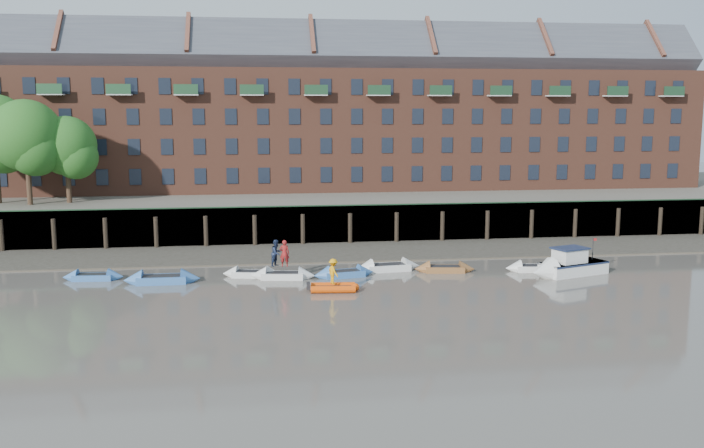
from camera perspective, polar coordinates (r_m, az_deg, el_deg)
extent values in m
plane|color=#5F5850|center=(41.79, 1.06, -6.85)|extent=(220.00, 220.00, 0.00)
cube|color=#3D382F|center=(59.18, -1.59, -2.20)|extent=(110.00, 8.00, 0.50)
cube|color=#4C4336|center=(55.87, -1.22, -2.86)|extent=(110.00, 1.60, 0.10)
cube|color=#2D2A26|center=(63.22, -2.02, -0.03)|extent=(110.00, 0.80, 3.20)
cylinder|color=black|center=(65.42, -25.25, -0.84)|extent=(0.36, 0.36, 2.60)
cylinder|color=black|center=(64.32, -21.86, -0.78)|extent=(0.36, 0.36, 2.60)
cylinder|color=black|center=(63.45, -18.35, -0.72)|extent=(0.36, 0.36, 2.60)
cylinder|color=black|center=(62.82, -14.77, -0.65)|extent=(0.36, 0.36, 2.60)
cylinder|color=black|center=(62.45, -11.12, -0.58)|extent=(0.36, 0.36, 2.60)
cylinder|color=black|center=(62.33, -7.45, -0.50)|extent=(0.36, 0.36, 2.60)
cylinder|color=black|center=(62.47, -3.78, -0.43)|extent=(0.36, 0.36, 2.60)
cylinder|color=black|center=(62.86, -0.14, -0.35)|extent=(0.36, 0.36, 2.60)
cylinder|color=black|center=(63.50, 3.44, -0.28)|extent=(0.36, 0.36, 2.60)
cylinder|color=black|center=(64.38, 6.93, -0.20)|extent=(0.36, 0.36, 2.60)
cylinder|color=black|center=(65.50, 10.32, -0.13)|extent=(0.36, 0.36, 2.60)
cylinder|color=black|center=(66.84, 13.59, -0.05)|extent=(0.36, 0.36, 2.60)
cylinder|color=black|center=(68.38, 16.71, 0.02)|extent=(0.36, 0.36, 2.60)
cylinder|color=black|center=(70.12, 19.69, 0.08)|extent=(0.36, 0.36, 2.60)
cylinder|color=black|center=(72.04, 22.52, 0.14)|extent=(0.36, 0.36, 2.60)
cylinder|color=black|center=(74.13, 25.20, 0.20)|extent=(0.36, 0.36, 2.60)
cube|color=#264C2D|center=(62.70, -2.00, 1.42)|extent=(110.00, 0.06, 0.10)
cube|color=#5E594D|center=(76.64, -3.02, 1.51)|extent=(110.00, 28.00, 3.20)
cube|color=brown|center=(77.05, -3.13, 7.22)|extent=(80.00, 10.00, 12.00)
cube|color=#42444C|center=(77.20, -3.18, 12.56)|extent=(80.60, 15.56, 15.56)
cube|color=black|center=(75.58, -25.30, 3.17)|extent=(1.10, 0.12, 1.50)
cube|color=black|center=(74.72, -23.10, 3.26)|extent=(1.10, 0.12, 1.50)
cube|color=black|center=(73.98, -20.86, 3.34)|extent=(1.10, 0.12, 1.50)
cube|color=black|center=(73.36, -18.57, 3.41)|extent=(1.10, 0.12, 1.50)
cube|color=black|center=(72.85, -16.25, 3.48)|extent=(1.10, 0.12, 1.50)
cube|color=black|center=(72.46, -13.90, 3.55)|extent=(1.10, 0.12, 1.50)
cube|color=black|center=(72.20, -11.53, 3.61)|extent=(1.10, 0.12, 1.50)
cube|color=black|center=(72.06, -9.15, 3.67)|extent=(1.10, 0.12, 1.50)
cube|color=black|center=(72.04, -6.76, 3.72)|extent=(1.10, 0.12, 1.50)
cube|color=black|center=(72.15, -4.37, 3.76)|extent=(1.10, 0.12, 1.50)
cube|color=black|center=(72.39, -1.99, 3.79)|extent=(1.10, 0.12, 1.50)
cube|color=black|center=(72.74, 0.36, 3.82)|extent=(1.10, 0.12, 1.50)
cube|color=black|center=(73.22, 2.69, 3.85)|extent=(1.10, 0.12, 1.50)
cube|color=black|center=(73.82, 4.99, 3.86)|extent=(1.10, 0.12, 1.50)
cube|color=black|center=(74.53, 7.25, 3.87)|extent=(1.10, 0.12, 1.50)
cube|color=black|center=(75.36, 9.46, 3.88)|extent=(1.10, 0.12, 1.50)
cube|color=black|center=(76.29, 11.62, 3.88)|extent=(1.10, 0.12, 1.50)
cube|color=black|center=(77.33, 13.72, 3.87)|extent=(1.10, 0.12, 1.50)
cube|color=black|center=(78.47, 15.77, 3.86)|extent=(1.10, 0.12, 1.50)
cube|color=black|center=(79.71, 17.75, 3.84)|extent=(1.10, 0.12, 1.50)
cube|color=black|center=(81.04, 19.67, 3.82)|extent=(1.10, 0.12, 1.50)
cube|color=black|center=(82.46, 21.53, 3.80)|extent=(1.10, 0.12, 1.50)
cube|color=black|center=(83.96, 23.32, 3.77)|extent=(1.10, 0.12, 1.50)
cube|color=black|center=(74.54, -23.23, 5.40)|extent=(1.10, 0.12, 1.50)
cube|color=black|center=(73.80, -20.98, 5.50)|extent=(1.10, 0.12, 1.50)
cube|color=black|center=(73.17, -18.68, 5.59)|extent=(1.10, 0.12, 1.50)
cube|color=black|center=(72.66, -16.35, 5.68)|extent=(1.10, 0.12, 1.50)
cube|color=black|center=(72.28, -13.98, 5.76)|extent=(1.10, 0.12, 1.50)
cube|color=black|center=(72.01, -11.60, 5.83)|extent=(1.10, 0.12, 1.50)
cube|color=black|center=(71.87, -9.20, 5.89)|extent=(1.10, 0.12, 1.50)
cube|color=black|center=(71.85, -6.80, 5.94)|extent=(1.10, 0.12, 1.50)
cube|color=black|center=(71.96, -4.40, 5.98)|extent=(1.10, 0.12, 1.50)
cube|color=black|center=(72.20, -2.01, 6.01)|extent=(1.10, 0.12, 1.50)
cube|color=black|center=(72.56, 0.37, 6.03)|extent=(1.10, 0.12, 1.50)
cube|color=black|center=(73.04, 2.71, 6.04)|extent=(1.10, 0.12, 1.50)
cube|color=black|center=(73.63, 5.02, 6.03)|extent=(1.10, 0.12, 1.50)
cube|color=black|center=(74.35, 7.29, 6.02)|extent=(1.10, 0.12, 1.50)
cube|color=black|center=(75.18, 9.51, 6.00)|extent=(1.10, 0.12, 1.50)
cube|color=black|center=(76.11, 11.68, 5.98)|extent=(1.10, 0.12, 1.50)
cube|color=black|center=(77.16, 13.80, 5.94)|extent=(1.10, 0.12, 1.50)
cube|color=black|center=(78.30, 15.85, 5.90)|extent=(1.10, 0.12, 1.50)
cube|color=black|center=(79.54, 17.84, 5.85)|extent=(1.10, 0.12, 1.50)
cube|color=black|center=(80.87, 19.77, 5.80)|extent=(1.10, 0.12, 1.50)
cube|color=black|center=(82.29, 21.64, 5.74)|extent=(1.10, 0.12, 1.50)
cube|color=black|center=(83.80, 23.44, 5.68)|extent=(1.10, 0.12, 1.50)
cube|color=black|center=(74.47, -23.36, 7.55)|extent=(1.10, 0.12, 1.50)
cube|color=black|center=(73.72, -21.10, 7.67)|extent=(1.10, 0.12, 1.50)
cube|color=black|center=(73.09, -18.79, 7.78)|extent=(1.10, 0.12, 1.50)
cube|color=black|center=(72.58, -16.44, 7.89)|extent=(1.10, 0.12, 1.50)
cube|color=black|center=(72.20, -14.07, 7.98)|extent=(1.10, 0.12, 1.50)
cube|color=black|center=(71.93, -11.67, 8.06)|extent=(1.10, 0.12, 1.50)
cube|color=black|center=(71.79, -9.26, 8.12)|extent=(1.10, 0.12, 1.50)
cube|color=black|center=(71.78, -6.84, 8.17)|extent=(1.10, 0.12, 1.50)
cube|color=black|center=(71.89, -4.42, 8.21)|extent=(1.10, 0.12, 1.50)
cube|color=black|center=(72.12, -2.02, 8.23)|extent=(1.10, 0.12, 1.50)
cube|color=black|center=(72.48, 0.37, 8.24)|extent=(1.10, 0.12, 1.50)
cube|color=black|center=(72.96, 2.73, 8.23)|extent=(1.10, 0.12, 1.50)
cube|color=black|center=(73.56, 5.05, 8.21)|extent=(1.10, 0.12, 1.50)
cube|color=black|center=(74.27, 7.33, 8.18)|extent=(1.10, 0.12, 1.50)
cube|color=black|center=(75.10, 9.56, 8.14)|extent=(1.10, 0.12, 1.50)
cube|color=black|center=(76.04, 11.75, 8.08)|extent=(1.10, 0.12, 1.50)
cube|color=black|center=(77.08, 13.87, 8.02)|extent=(1.10, 0.12, 1.50)
cube|color=black|center=(78.23, 15.94, 7.94)|extent=(1.10, 0.12, 1.50)
cube|color=black|center=(79.47, 17.94, 7.86)|extent=(1.10, 0.12, 1.50)
cube|color=black|center=(80.80, 19.88, 7.78)|extent=(1.10, 0.12, 1.50)
cube|color=black|center=(82.22, 21.75, 7.68)|extent=(1.10, 0.12, 1.50)
cube|color=black|center=(83.73, 23.55, 7.59)|extent=(1.10, 0.12, 1.50)
cube|color=black|center=(74.50, -23.49, 9.70)|extent=(1.10, 0.12, 1.50)
cube|color=black|center=(73.75, -21.22, 9.84)|extent=(1.10, 0.12, 1.50)
cube|color=black|center=(73.12, -18.90, 9.98)|extent=(1.10, 0.12, 1.50)
cube|color=black|center=(72.61, -16.54, 10.10)|extent=(1.10, 0.12, 1.50)
cube|color=black|center=(72.23, -14.15, 10.20)|extent=(1.10, 0.12, 1.50)
cube|color=black|center=(71.96, -11.74, 10.29)|extent=(1.10, 0.12, 1.50)
cube|color=black|center=(71.82, -9.31, 10.36)|extent=(1.10, 0.12, 1.50)
cube|color=black|center=(71.81, -6.88, 10.41)|extent=(1.10, 0.12, 1.50)
cube|color=black|center=(71.91, -4.45, 10.44)|extent=(1.10, 0.12, 1.50)
cube|color=black|center=(72.15, -2.03, 10.46)|extent=(1.10, 0.12, 1.50)
cube|color=black|center=(72.51, 0.37, 10.45)|extent=(1.10, 0.12, 1.50)
cube|color=black|center=(72.99, 2.74, 10.43)|extent=(1.10, 0.12, 1.50)
cube|color=black|center=(73.59, 5.08, 10.39)|extent=(1.10, 0.12, 1.50)
cube|color=black|center=(74.30, 7.37, 10.34)|extent=(1.10, 0.12, 1.50)
cube|color=black|center=(75.13, 9.62, 10.27)|extent=(1.10, 0.12, 1.50)
cube|color=black|center=(76.07, 11.81, 10.19)|extent=(1.10, 0.12, 1.50)
cube|color=black|center=(77.11, 13.95, 10.10)|extent=(1.10, 0.12, 1.50)
cube|color=black|center=(78.25, 16.02, 9.99)|extent=(1.10, 0.12, 1.50)
cube|color=black|center=(79.50, 18.03, 9.88)|extent=(1.10, 0.12, 1.50)
cube|color=black|center=(80.83, 19.98, 9.76)|extent=(1.10, 0.12, 1.50)
cube|color=black|center=(82.25, 21.86, 9.63)|extent=(1.10, 0.12, 1.50)
cube|color=black|center=(83.75, 23.67, 9.50)|extent=(1.10, 0.12, 1.50)
cylinder|color=#3A281C|center=(69.15, -23.52, 3.32)|extent=(0.44, 0.44, 4.75)
sphere|color=#27621E|center=(68.95, -23.70, 6.23)|extent=(6.08, 6.08, 6.08)
cylinder|color=#3A281C|center=(69.39, -20.89, 3.18)|extent=(0.44, 0.44, 4.00)
sphere|color=#27621E|center=(69.20, -21.03, 5.62)|extent=(5.12, 5.12, 5.12)
cube|color=#3669AC|center=(52.66, -19.21, -3.85)|extent=(2.63, 1.31, 0.40)
cone|color=#3669AC|center=(52.29, -17.62, -3.86)|extent=(1.06, 1.21, 1.16)
cone|color=#3669AC|center=(53.07, -20.77, -3.84)|extent=(1.06, 1.21, 1.16)
cube|color=black|center=(52.62, -19.22, -3.66)|extent=(2.18, 1.00, 0.06)
cube|color=#3669AC|center=(50.38, -14.34, -4.13)|extent=(3.18, 1.45, 0.50)
cone|color=#3669AC|center=(50.21, -12.24, -4.10)|extent=(1.24, 1.44, 1.43)
cone|color=#3669AC|center=(50.62, -16.43, -4.16)|extent=(1.24, 1.44, 1.43)
cube|color=black|center=(50.33, -14.35, -3.88)|extent=(2.65, 1.09, 0.06)
cube|color=silver|center=(51.10, -7.67, -3.81)|extent=(2.76, 1.63, 0.40)
cone|color=silver|center=(50.84, -5.99, -3.84)|extent=(1.21, 1.33, 1.17)
cone|color=silver|center=(51.40, -9.32, -3.77)|extent=(1.21, 1.33, 1.17)
cube|color=black|center=(51.06, -7.67, -3.61)|extent=(2.28, 1.26, 0.06)
cube|color=silver|center=(50.29, -5.32, -3.95)|extent=(2.95, 1.65, 0.44)
cone|color=silver|center=(50.15, -3.46, -3.96)|extent=(1.26, 1.41, 1.26)
cone|color=silver|center=(50.48, -7.17, -3.93)|extent=(1.26, 1.41, 1.26)
cube|color=black|center=(50.25, -5.33, -3.73)|extent=(2.45, 1.27, 0.06)
cube|color=#3669AC|center=(50.65, -0.62, -3.83)|extent=(2.91, 1.72, 0.43)
cone|color=#3669AC|center=(51.15, 1.07, -3.70)|extent=(1.27, 1.41, 1.23)
cone|color=#3669AC|center=(50.19, -2.35, -3.95)|extent=(1.27, 1.41, 1.23)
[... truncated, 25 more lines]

